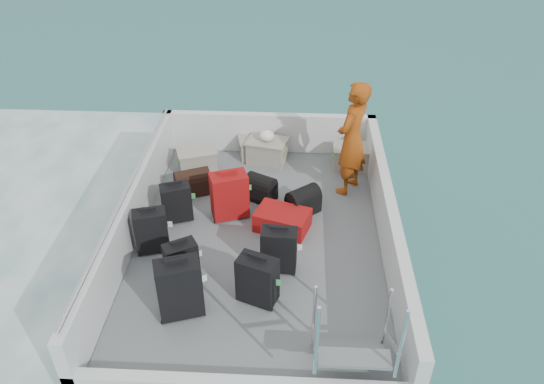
% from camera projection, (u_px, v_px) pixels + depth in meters
% --- Properties ---
extents(ground, '(160.00, 160.00, 0.00)m').
position_uv_depth(ground, '(259.00, 271.00, 7.69)').
color(ground, '#19585A').
rests_on(ground, ground).
extents(ferry_hull, '(3.60, 5.00, 0.60)m').
position_uv_depth(ferry_hull, '(259.00, 256.00, 7.52)').
color(ferry_hull, silver).
rests_on(ferry_hull, ground).
extents(deck, '(3.30, 4.70, 0.02)m').
position_uv_depth(deck, '(259.00, 239.00, 7.34)').
color(deck, slate).
rests_on(deck, ferry_hull).
extents(deck_fittings, '(3.60, 5.00, 0.90)m').
position_uv_depth(deck_fittings, '(283.00, 233.00, 6.84)').
color(deck_fittings, silver).
rests_on(deck_fittings, deck).
extents(suitcase_0, '(0.45, 0.39, 0.61)m').
position_uv_depth(suitcase_0, '(182.00, 264.00, 6.46)').
color(suitcase_0, black).
rests_on(suitcase_0, deck).
extents(suitcase_1, '(0.47, 0.35, 0.63)m').
position_uv_depth(suitcase_1, '(151.00, 231.00, 6.96)').
color(suitcase_1, black).
rests_on(suitcase_1, deck).
extents(suitcase_2, '(0.47, 0.37, 0.59)m').
position_uv_depth(suitcase_2, '(177.00, 203.00, 7.52)').
color(suitcase_2, black).
rests_on(suitcase_2, deck).
extents(suitcase_3, '(0.57, 0.44, 0.76)m').
position_uv_depth(suitcase_3, '(180.00, 289.00, 6.00)').
color(suitcase_3, black).
rests_on(suitcase_3, deck).
extents(suitcase_5, '(0.59, 0.47, 0.71)m').
position_uv_depth(suitcase_5, '(229.00, 196.00, 7.56)').
color(suitcase_5, maroon).
rests_on(suitcase_5, deck).
extents(suitcase_6, '(0.53, 0.42, 0.64)m').
position_uv_depth(suitcase_6, '(257.00, 281.00, 6.21)').
color(suitcase_6, black).
rests_on(suitcase_6, deck).
extents(suitcase_7, '(0.46, 0.28, 0.62)m').
position_uv_depth(suitcase_7, '(279.00, 250.00, 6.66)').
color(suitcase_7, black).
rests_on(suitcase_7, deck).
extents(suitcase_8, '(0.84, 0.68, 0.29)m').
position_uv_depth(suitcase_8, '(282.00, 220.00, 7.44)').
color(suitcase_8, maroon).
rests_on(suitcase_8, deck).
extents(duffel_0, '(0.60, 0.48, 0.32)m').
position_uv_depth(duffel_0, '(193.00, 184.00, 8.15)').
color(duffel_0, black).
rests_on(duffel_0, deck).
extents(duffel_1, '(0.52, 0.47, 0.32)m').
position_uv_depth(duffel_1, '(261.00, 190.00, 8.02)').
color(duffel_1, black).
rests_on(duffel_1, deck).
extents(duffel_2, '(0.56, 0.53, 0.32)m').
position_uv_depth(duffel_2, '(303.00, 203.00, 7.75)').
color(duffel_2, black).
rests_on(duffel_2, deck).
extents(crate_0, '(0.69, 0.57, 0.36)m').
position_uv_depth(crate_0, '(197.00, 161.00, 8.69)').
color(crate_0, '#9B9787').
rests_on(crate_0, deck).
extents(crate_1, '(0.59, 0.47, 0.32)m').
position_uv_depth(crate_1, '(256.00, 148.00, 9.06)').
color(crate_1, '#9B9787').
rests_on(crate_1, deck).
extents(crate_2, '(0.69, 0.55, 0.37)m').
position_uv_depth(crate_2, '(267.00, 152.00, 8.92)').
color(crate_2, '#9B9787').
rests_on(crate_2, deck).
extents(crate_3, '(0.59, 0.42, 0.35)m').
position_uv_depth(crate_3, '(351.00, 157.00, 8.78)').
color(crate_3, '#9B9787').
rests_on(crate_3, deck).
extents(yellow_bag, '(0.28, 0.26, 0.22)m').
position_uv_depth(yellow_bag, '(353.00, 153.00, 9.01)').
color(yellow_bag, yellow).
rests_on(yellow_bag, deck).
extents(white_bag, '(0.24, 0.24, 0.18)m').
position_uv_depth(white_bag, '(267.00, 137.00, 8.76)').
color(white_bag, white).
rests_on(white_bag, crate_2).
extents(passenger, '(0.70, 0.78, 1.79)m').
position_uv_depth(passenger, '(352.00, 139.00, 7.82)').
color(passenger, '#D65914').
rests_on(passenger, deck).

